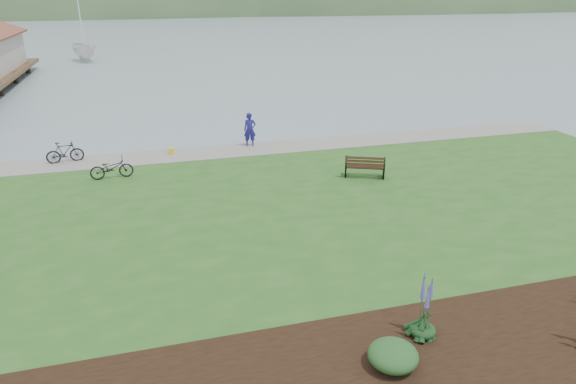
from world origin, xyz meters
name	(u,v)px	position (x,y,z in m)	size (l,w,h in m)	color
ground	(302,208)	(0.00, 0.00, 0.00)	(600.00, 600.00, 0.00)	gray
lawn	(319,225)	(0.00, -2.00, 0.20)	(34.00, 20.00, 0.40)	#27581F
shoreline_path	(262,148)	(0.00, 6.90, 0.42)	(34.00, 2.20, 0.03)	gray
garden_bed	(553,341)	(3.00, -9.80, 0.42)	(24.00, 4.40, 0.04)	black
far_hillside	(212,13)	(20.00, 170.00, 0.00)	(580.00, 80.00, 38.00)	#365831
park_bench	(365,166)	(3.26, 1.55, 0.91)	(1.79, 1.28, 1.03)	black
person	(250,127)	(-0.49, 7.50, 1.41)	(0.74, 0.51, 2.02)	navy
bicycle_a	(111,168)	(-7.15, 4.39, 0.86)	(1.78, 0.62, 0.93)	black
bicycle_b	(65,152)	(-9.31, 7.20, 0.90)	(1.65, 0.48, 0.99)	black
sailboat	(86,61)	(-11.65, 47.99, 0.00)	(9.29, 9.46, 24.49)	silver
pannier	(171,151)	(-4.49, 7.20, 0.56)	(0.19, 0.29, 0.31)	yellow
echium_4	(425,311)	(0.18, -8.83, 1.11)	(0.62, 0.62, 1.83)	#133418
shrub_0	(393,355)	(-0.95, -9.58, 0.71)	(1.09, 1.09, 0.54)	#1E4C21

